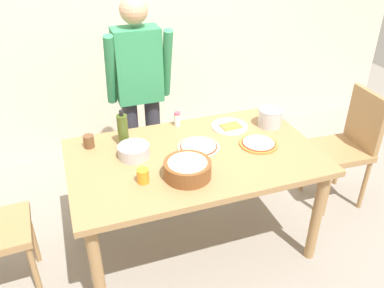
{
  "coord_description": "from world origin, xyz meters",
  "views": [
    {
      "loc": [
        -0.73,
        -2.02,
        2.12
      ],
      "look_at": [
        0.0,
        0.05,
        0.81
      ],
      "focal_mm": 37.05,
      "sensor_mm": 36.0,
      "label": 1
    }
  ],
  "objects_px": {
    "popcorn_bowl": "(187,168)",
    "olive_oil_bottle": "(123,130)",
    "chair_wooden_right": "(349,142)",
    "plate_with_slice": "(230,126)",
    "steel_pot": "(270,117)",
    "cup_orange": "(143,176)",
    "dining_table": "(195,166)",
    "person_cook": "(139,89)",
    "pizza_raw_on_board": "(199,147)",
    "cup_small_brown": "(89,141)",
    "mixing_bowl_steel": "(134,151)",
    "salt_shaker": "(177,119)",
    "pizza_cooked_on_tray": "(259,143)"
  },
  "relations": [
    {
      "from": "dining_table",
      "to": "pizza_raw_on_board",
      "type": "height_order",
      "value": "pizza_raw_on_board"
    },
    {
      "from": "person_cook",
      "to": "plate_with_slice",
      "type": "height_order",
      "value": "person_cook"
    },
    {
      "from": "salt_shaker",
      "to": "cup_orange",
      "type": "bearing_deg",
      "value": -123.46
    },
    {
      "from": "pizza_cooked_on_tray",
      "to": "cup_small_brown",
      "type": "relative_size",
      "value": 3.02
    },
    {
      "from": "olive_oil_bottle",
      "to": "salt_shaker",
      "type": "bearing_deg",
      "value": 19.34
    },
    {
      "from": "olive_oil_bottle",
      "to": "cup_orange",
      "type": "xyz_separation_m",
      "value": [
        0.02,
        -0.45,
        -0.07
      ]
    },
    {
      "from": "pizza_raw_on_board",
      "to": "popcorn_bowl",
      "type": "xyz_separation_m",
      "value": [
        -0.17,
        -0.28,
        0.05
      ]
    },
    {
      "from": "person_cook",
      "to": "pizza_cooked_on_tray",
      "type": "relative_size",
      "value": 6.32
    },
    {
      "from": "plate_with_slice",
      "to": "steel_pot",
      "type": "height_order",
      "value": "steel_pot"
    },
    {
      "from": "plate_with_slice",
      "to": "salt_shaker",
      "type": "relative_size",
      "value": 2.45
    },
    {
      "from": "chair_wooden_right",
      "to": "olive_oil_bottle",
      "type": "distance_m",
      "value": 1.76
    },
    {
      "from": "mixing_bowl_steel",
      "to": "cup_orange",
      "type": "relative_size",
      "value": 2.35
    },
    {
      "from": "olive_oil_bottle",
      "to": "chair_wooden_right",
      "type": "bearing_deg",
      "value": -5.68
    },
    {
      "from": "dining_table",
      "to": "chair_wooden_right",
      "type": "bearing_deg",
      "value": 4.11
    },
    {
      "from": "person_cook",
      "to": "popcorn_bowl",
      "type": "distance_m",
      "value": 0.98
    },
    {
      "from": "pizza_cooked_on_tray",
      "to": "cup_small_brown",
      "type": "xyz_separation_m",
      "value": [
        -1.07,
        0.34,
        0.03
      ]
    },
    {
      "from": "plate_with_slice",
      "to": "olive_oil_bottle",
      "type": "distance_m",
      "value": 0.77
    },
    {
      "from": "chair_wooden_right",
      "to": "popcorn_bowl",
      "type": "bearing_deg",
      "value": -167.92
    },
    {
      "from": "dining_table",
      "to": "chair_wooden_right",
      "type": "height_order",
      "value": "chair_wooden_right"
    },
    {
      "from": "olive_oil_bottle",
      "to": "cup_orange",
      "type": "distance_m",
      "value": 0.45
    },
    {
      "from": "olive_oil_bottle",
      "to": "cup_small_brown",
      "type": "height_order",
      "value": "olive_oil_bottle"
    },
    {
      "from": "pizza_raw_on_board",
      "to": "cup_small_brown",
      "type": "height_order",
      "value": "cup_small_brown"
    },
    {
      "from": "steel_pot",
      "to": "popcorn_bowl",
      "type": "bearing_deg",
      "value": -152.02
    },
    {
      "from": "pizza_cooked_on_tray",
      "to": "salt_shaker",
      "type": "bearing_deg",
      "value": 134.49
    },
    {
      "from": "plate_with_slice",
      "to": "cup_orange",
      "type": "xyz_separation_m",
      "value": [
        -0.74,
        -0.44,
        0.03
      ]
    },
    {
      "from": "chair_wooden_right",
      "to": "cup_orange",
      "type": "xyz_separation_m",
      "value": [
        -1.7,
        -0.28,
        0.26
      ]
    },
    {
      "from": "chair_wooden_right",
      "to": "steel_pot",
      "type": "relative_size",
      "value": 5.48
    },
    {
      "from": "plate_with_slice",
      "to": "cup_small_brown",
      "type": "bearing_deg",
      "value": 176.69
    },
    {
      "from": "chair_wooden_right",
      "to": "popcorn_bowl",
      "type": "relative_size",
      "value": 3.39
    },
    {
      "from": "dining_table",
      "to": "person_cook",
      "type": "distance_m",
      "value": 0.82
    },
    {
      "from": "pizza_raw_on_board",
      "to": "cup_small_brown",
      "type": "xyz_separation_m",
      "value": [
        -0.68,
        0.25,
        0.03
      ]
    },
    {
      "from": "chair_wooden_right",
      "to": "salt_shaker",
      "type": "distance_m",
      "value": 1.37
    },
    {
      "from": "mixing_bowl_steel",
      "to": "olive_oil_bottle",
      "type": "bearing_deg",
      "value": 101.11
    },
    {
      "from": "pizza_raw_on_board",
      "to": "salt_shaker",
      "type": "relative_size",
      "value": 2.65
    },
    {
      "from": "plate_with_slice",
      "to": "olive_oil_bottle",
      "type": "xyz_separation_m",
      "value": [
        -0.77,
        0.01,
        0.11
      ]
    },
    {
      "from": "dining_table",
      "to": "person_cook",
      "type": "xyz_separation_m",
      "value": [
        -0.18,
        0.76,
        0.27
      ]
    },
    {
      "from": "mixing_bowl_steel",
      "to": "cup_orange",
      "type": "distance_m",
      "value": 0.29
    },
    {
      "from": "person_cook",
      "to": "pizza_cooked_on_tray",
      "type": "bearing_deg",
      "value": -51.5
    },
    {
      "from": "chair_wooden_right",
      "to": "mixing_bowl_steel",
      "type": "relative_size",
      "value": 4.75
    },
    {
      "from": "pizza_raw_on_board",
      "to": "steel_pot",
      "type": "height_order",
      "value": "steel_pot"
    },
    {
      "from": "dining_table",
      "to": "steel_pot",
      "type": "distance_m",
      "value": 0.69
    },
    {
      "from": "popcorn_bowl",
      "to": "cup_small_brown",
      "type": "relative_size",
      "value": 3.29
    },
    {
      "from": "steel_pot",
      "to": "salt_shaker",
      "type": "distance_m",
      "value": 0.67
    },
    {
      "from": "pizza_cooked_on_tray",
      "to": "olive_oil_bottle",
      "type": "relative_size",
      "value": 1.0
    },
    {
      "from": "person_cook",
      "to": "steel_pot",
      "type": "height_order",
      "value": "person_cook"
    },
    {
      "from": "person_cook",
      "to": "mixing_bowl_steel",
      "type": "bearing_deg",
      "value": -106.57
    },
    {
      "from": "popcorn_bowl",
      "to": "olive_oil_bottle",
      "type": "bearing_deg",
      "value": 120.46
    },
    {
      "from": "salt_shaker",
      "to": "pizza_cooked_on_tray",
      "type": "bearing_deg",
      "value": -45.51
    },
    {
      "from": "person_cook",
      "to": "plate_with_slice",
      "type": "bearing_deg",
      "value": -42.53
    },
    {
      "from": "mixing_bowl_steel",
      "to": "olive_oil_bottle",
      "type": "relative_size",
      "value": 0.78
    }
  ]
}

